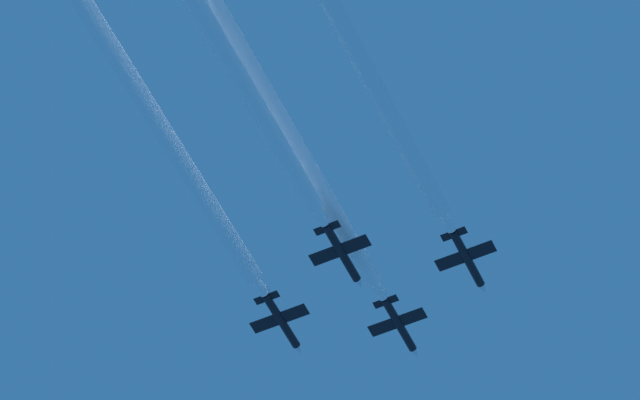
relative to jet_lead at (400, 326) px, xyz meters
name	(u,v)px	position (x,y,z in m)	size (l,w,h in m)	color
jet_lead	(400,326)	(0.00, 0.00, 0.00)	(8.13, 11.84, 2.84)	black
jet_left_wingman	(282,322)	(-13.43, -8.94, -2.13)	(8.13, 11.84, 2.84)	black
jet_right_wingman	(468,260)	(13.26, -8.21, -2.16)	(8.13, 11.84, 2.84)	black
jet_slot	(343,254)	(-0.40, -17.89, -4.83)	(8.13, 11.84, 2.84)	black
smoke_trail_lead	(240,48)	(0.00, -48.78, -0.03)	(2.35, 86.79, 2.35)	white
smoke_trail_left_wingman	(119,60)	(-13.43, -54.62, -2.16)	(2.35, 80.58, 2.35)	white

